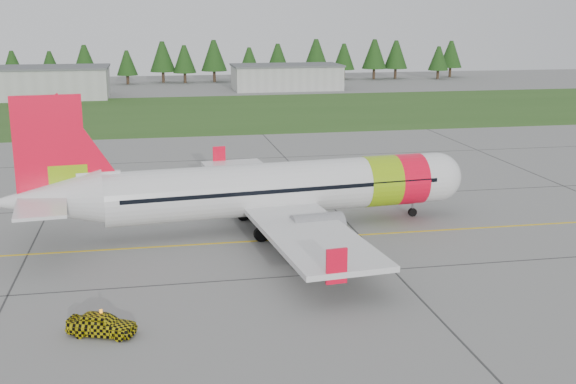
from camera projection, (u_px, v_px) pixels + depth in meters
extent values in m
plane|color=gray|center=(247.00, 279.00, 47.45)|extent=(320.00, 320.00, 0.00)
cylinder|color=silver|center=(281.00, 188.00, 58.09)|extent=(28.18, 7.05, 4.19)
sphere|color=silver|center=(437.00, 177.00, 62.00)|extent=(4.19, 4.19, 4.19)
cone|color=silver|center=(50.00, 199.00, 53.04)|extent=(7.90, 4.94, 4.19)
cube|color=black|center=(440.00, 172.00, 62.00)|extent=(2.00, 2.95, 0.60)
cylinder|color=#8AB90D|center=(379.00, 181.00, 60.50)|extent=(3.22, 4.53, 4.27)
cylinder|color=#F90827|center=(407.00, 179.00, 61.22)|extent=(2.79, 4.49, 4.27)
cube|color=silver|center=(275.00, 203.00, 58.23)|extent=(9.43, 34.77, 0.39)
cube|color=#F90827|center=(219.00, 157.00, 73.63)|extent=(1.30, 0.33, 2.15)
cube|color=#F90827|center=(337.00, 266.00, 41.94)|extent=(1.30, 0.33, 2.15)
cylinder|color=gray|center=(274.00, 191.00, 64.30)|extent=(4.08, 2.64, 2.25)
cylinder|color=gray|center=(317.00, 228.00, 53.34)|extent=(4.08, 2.64, 2.25)
cube|color=#F90827|center=(49.00, 151.00, 52.22)|extent=(4.95, 0.90, 8.16)
cube|color=#8AB90D|center=(69.00, 182.00, 53.13)|extent=(2.82, 0.74, 2.58)
cube|color=silver|center=(42.00, 196.00, 52.82)|extent=(4.69, 12.63, 0.24)
cylinder|color=slate|center=(413.00, 208.00, 62.03)|extent=(0.19, 0.19, 1.50)
cylinder|color=black|center=(412.00, 212.00, 62.12)|extent=(0.76, 0.37, 0.73)
cylinder|color=slate|center=(253.00, 208.00, 60.99)|extent=(0.24, 0.24, 2.04)
cylinder|color=black|center=(248.00, 213.00, 60.98)|extent=(1.16, 0.60, 1.12)
cylinder|color=slate|center=(272.00, 227.00, 55.41)|extent=(0.24, 0.24, 2.04)
cylinder|color=black|center=(267.00, 234.00, 55.40)|extent=(1.16, 0.60, 1.12)
imported|color=yellow|center=(100.00, 302.00, 38.84)|extent=(1.75, 1.89, 3.80)
cube|color=#30561E|center=(184.00, 113.00, 125.57)|extent=(320.00, 50.00, 0.03)
cube|color=gold|center=(233.00, 242.00, 55.07)|extent=(120.00, 0.25, 0.02)
cube|color=#A8A8A3|center=(27.00, 84.00, 146.04)|extent=(32.00, 14.00, 6.00)
cube|color=#A8A8A3|center=(286.00, 78.00, 163.82)|extent=(24.00, 12.00, 5.20)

